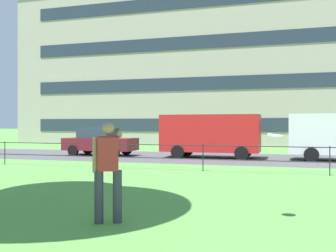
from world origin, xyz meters
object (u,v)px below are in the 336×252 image
(frisbee, at_px, (275,136))
(apartment_building_background, at_px, (197,72))
(panel_van_far_left, at_px, (211,133))
(person_thrower, at_px, (108,168))
(car_maroon_right, at_px, (100,142))

(frisbee, xyz_separation_m, apartment_building_background, (-8.42, 31.51, 5.51))
(apartment_building_background, bearing_deg, panel_van_far_left, -75.31)
(person_thrower, distance_m, apartment_building_background, 33.58)
(person_thrower, relative_size, frisbee, 4.78)
(frisbee, height_order, panel_van_far_left, panel_van_far_left)
(person_thrower, height_order, apartment_building_background, apartment_building_background)
(frisbee, relative_size, apartment_building_background, 0.01)
(person_thrower, relative_size, apartment_building_background, 0.06)
(person_thrower, height_order, frisbee, person_thrower)
(person_thrower, bearing_deg, panel_van_far_left, 93.08)
(person_thrower, relative_size, car_maroon_right, 0.44)
(person_thrower, distance_m, car_maroon_right, 15.50)
(car_maroon_right, distance_m, panel_van_far_left, 6.30)
(person_thrower, xyz_separation_m, frisbee, (2.79, 1.03, 0.57))
(frisbee, bearing_deg, person_thrower, -159.68)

